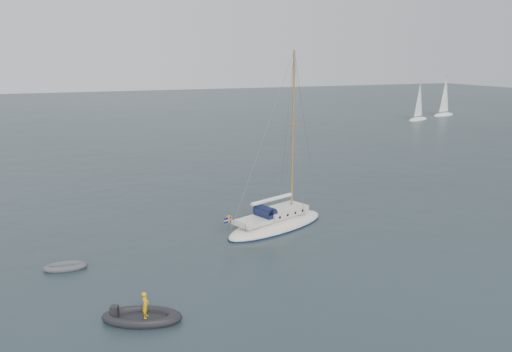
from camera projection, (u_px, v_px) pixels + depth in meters
name	position (u px, v px, depth m)	size (l,w,h in m)	color
ground	(246.00, 242.00, 32.91)	(300.00, 300.00, 0.00)	black
sailboat	(277.00, 215.00, 35.33)	(9.05, 2.71, 12.89)	silver
dinghy	(65.00, 267.00, 28.61)	(2.44, 1.10, 0.35)	#47474C
rib	(142.00, 316.00, 23.02)	(3.75, 1.70, 1.46)	black
distant_yacht_b	(445.00, 97.00, 101.08)	(6.46, 3.44, 8.56)	silver
distant_yacht_c	(419.00, 102.00, 94.08)	(6.03, 3.21, 7.98)	silver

